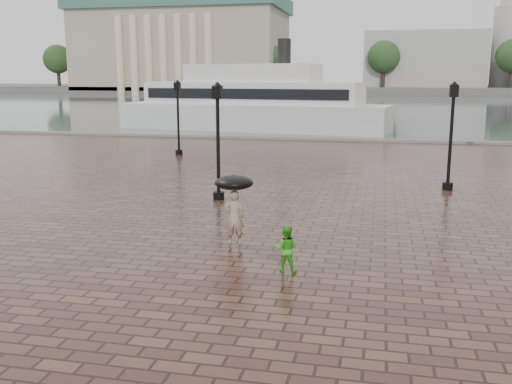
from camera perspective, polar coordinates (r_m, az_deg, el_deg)
ground at (r=12.04m, az=11.00°, el=-11.90°), size 300.00×300.00×0.00m
harbour_water at (r=103.18m, az=12.45°, el=8.59°), size 240.00×240.00×0.00m
quay_edge at (r=43.33m, az=12.19°, el=4.96°), size 80.00×0.60×0.30m
far_shore at (r=171.11m, az=12.54°, el=9.97°), size 300.00×60.00×2.00m
museum at (r=165.41m, az=-7.33°, el=14.58°), size 57.00×32.50×26.00m
far_trees at (r=149.15m, az=12.67°, el=13.02°), size 188.00×8.00×13.50m
street_lamps at (r=28.72m, az=9.15°, el=6.53°), size 21.44×14.44×4.40m
adult_pedestrian at (r=16.27m, az=-2.19°, el=-2.54°), size 0.64×0.48×1.59m
child_pedestrian at (r=14.04m, az=3.03°, el=-5.71°), size 0.59×0.47×1.18m
ferry_near at (r=51.55m, az=-0.30°, el=8.87°), size 24.70×9.16×7.91m
umbrella at (r=16.06m, az=-2.22°, el=0.94°), size 1.10×1.10×1.11m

